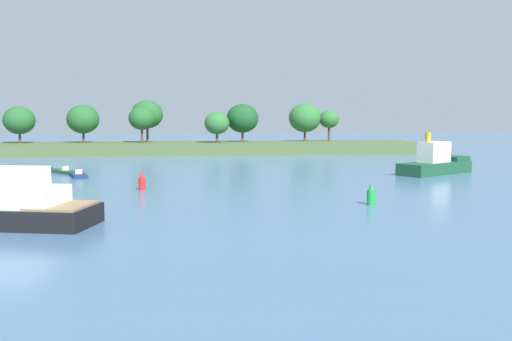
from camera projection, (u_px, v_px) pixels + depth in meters
treeline_island at (199, 137)px, 110.36m from camera, size 79.16×11.73×10.25m
small_motorboat at (78, 175)px, 69.89m from camera, size 3.19×5.68×0.90m
fishing_skiff at (63, 171)px, 74.02m from camera, size 5.03×5.36×0.91m
tugboat at (436, 163)px, 73.41m from camera, size 11.54×9.43×5.29m
channel_buoy_red at (142, 182)px, 57.66m from camera, size 0.70×0.70×1.90m
channel_buoy_green at (371, 195)px, 48.15m from camera, size 0.70×0.70×1.90m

